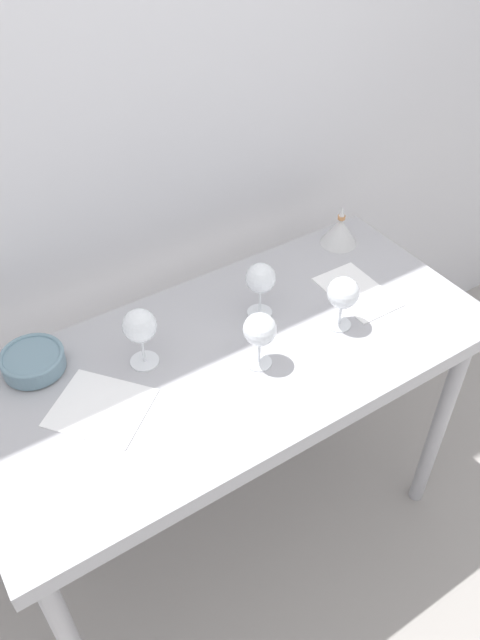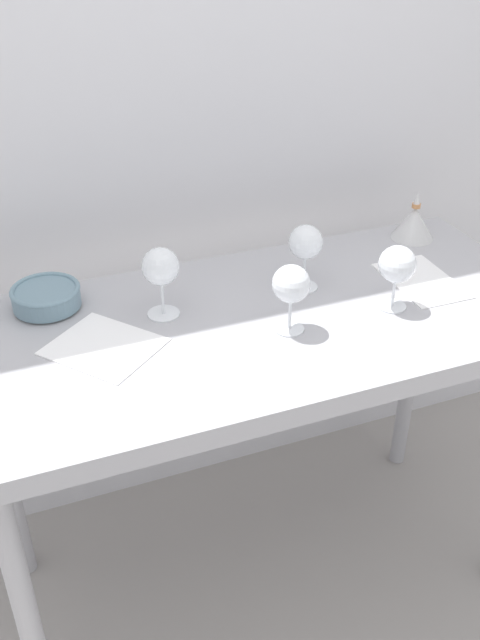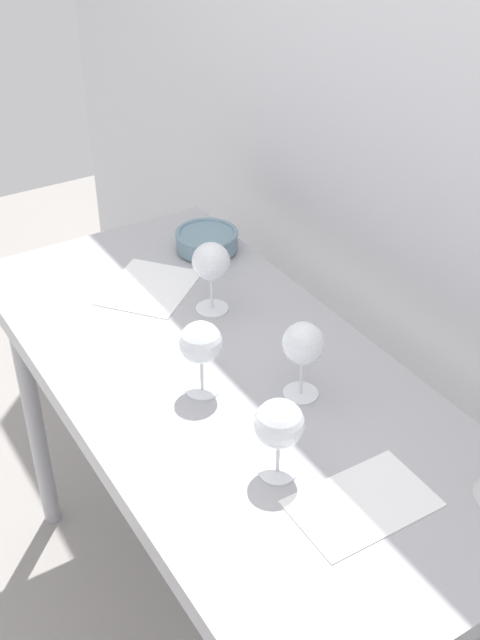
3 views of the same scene
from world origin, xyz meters
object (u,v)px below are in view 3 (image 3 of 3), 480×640
Objects in this scene: wine_glass_near_right at (279,426)px; tasting_bowl at (207,240)px; wine_glass_far_left at (211,264)px; tasting_sheet_lower at (149,287)px; tasting_sheet_upper at (362,503)px; wine_glass_near_center at (201,345)px; wine_glass_far_right at (303,345)px.

wine_glass_near_right reaches higher than tasting_bowl.
wine_glass_far_left is 0.21m from tasting_sheet_lower.
tasting_bowl reaches higher than tasting_sheet_lower.
wine_glass_near_right is 0.68m from tasting_sheet_lower.
tasting_sheet_lower is at bearing -152.62° from wine_glass_far_left.
tasting_sheet_upper is 0.81m from tasting_sheet_lower.
wine_glass_far_left is at bearing 162.28° from wine_glass_near_right.
wine_glass_near_center is 0.58m from tasting_bowl.
wine_glass_near_right reaches higher than tasting_sheet_lower.
wine_glass_far_right is 1.05× the size of wine_glass_near_right.
wine_glass_far_left is 1.05× the size of tasting_bowl.
wine_glass_near_center reaches higher than tasting_sheet_upper.
tasting_sheet_lower is (-0.81, 0.00, 0.00)m from tasting_sheet_upper.
tasting_bowl is (-0.09, 0.21, 0.03)m from tasting_sheet_lower.
tasting_sheet_upper is at bearing -13.25° from tasting_bowl.
wine_glass_near_center is at bearing -33.82° from wine_glass_far_left.
wine_glass_far_right is at bearing 55.05° from wine_glass_near_center.
tasting_sheet_lower is at bearing -171.42° from wine_glass_far_right.
wine_glass_near_center is 0.67× the size of tasting_sheet_upper.
wine_glass_near_right is at bearing -17.72° from wine_glass_far_left.
wine_glass_near_center is 0.43m from tasting_sheet_upper.
wine_glass_far_right is 0.22m from wine_glass_near_right.
wine_glass_far_left is at bearing 173.51° from tasting_sheet_upper.
wine_glass_far_left is 0.76× the size of tasting_sheet_lower.
wine_glass_near_center is at bearing -179.85° from wine_glass_near_right.
tasting_sheet_upper is (0.40, 0.08, -0.11)m from wine_glass_near_center.
wine_glass_far_right is 0.62m from tasting_bowl.
wine_glass_near_right is (0.51, -0.16, -0.01)m from wine_glass_far_left.
wine_glass_far_right is 0.75× the size of tasting_sheet_lower.
tasting_sheet_lower is 1.37× the size of tasting_bowl.
wine_glass_near_center is 0.97× the size of wine_glass_far_right.
tasting_sheet_lower is at bearing -67.18° from tasting_bowl.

